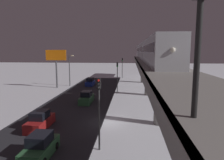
{
  "coord_description": "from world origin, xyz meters",
  "views": [
    {
      "loc": [
        -2.64,
        23.77,
        8.73
      ],
      "look_at": [
        1.68,
        -23.08,
        1.9
      ],
      "focal_mm": 32.51,
      "sensor_mm": 36.0,
      "label": 1
    }
  ],
  "objects_px": {
    "traffic_light_mid": "(117,73)",
    "sedan_green_2": "(87,98)",
    "sedan_red": "(40,121)",
    "traffic_light_far": "(122,65)",
    "subway_train": "(147,51)",
    "sedan_green": "(40,147)",
    "commercial_billboard": "(56,59)",
    "sedan_blue": "(90,82)",
    "rail_signal": "(200,14)",
    "traffic_light_near": "(99,104)"
  },
  "relations": [
    {
      "from": "traffic_light_mid",
      "to": "sedan_green_2",
      "type": "bearing_deg",
      "value": 58.68
    },
    {
      "from": "sedan_red",
      "to": "traffic_light_far",
      "type": "distance_m",
      "value": 44.09
    },
    {
      "from": "subway_train",
      "to": "sedan_green",
      "type": "height_order",
      "value": "subway_train"
    },
    {
      "from": "subway_train",
      "to": "commercial_billboard",
      "type": "distance_m",
      "value": 20.98
    },
    {
      "from": "sedan_green_2",
      "to": "sedan_blue",
      "type": "distance_m",
      "value": 17.37
    },
    {
      "from": "sedan_green_2",
      "to": "commercial_billboard",
      "type": "height_order",
      "value": "commercial_billboard"
    },
    {
      "from": "subway_train",
      "to": "rail_signal",
      "type": "height_order",
      "value": "rail_signal"
    },
    {
      "from": "sedan_blue",
      "to": "sedan_green",
      "type": "bearing_deg",
      "value": 94.59
    },
    {
      "from": "sedan_blue",
      "to": "rail_signal",
      "type": "bearing_deg",
      "value": 104.96
    },
    {
      "from": "sedan_red",
      "to": "traffic_light_far",
      "type": "height_order",
      "value": "traffic_light_far"
    },
    {
      "from": "subway_train",
      "to": "rail_signal",
      "type": "distance_m",
      "value": 39.79
    },
    {
      "from": "sedan_red",
      "to": "sedan_green_2",
      "type": "distance_m",
      "value": 12.0
    },
    {
      "from": "sedan_green_2",
      "to": "commercial_billboard",
      "type": "bearing_deg",
      "value": 127.33
    },
    {
      "from": "rail_signal",
      "to": "traffic_light_mid",
      "type": "relative_size",
      "value": 0.62
    },
    {
      "from": "rail_signal",
      "to": "subway_train",
      "type": "bearing_deg",
      "value": -92.56
    },
    {
      "from": "sedan_green_2",
      "to": "traffic_light_near",
      "type": "bearing_deg",
      "value": -73.81
    },
    {
      "from": "traffic_light_near",
      "to": "sedan_blue",
      "type": "bearing_deg",
      "value": -77.32
    },
    {
      "from": "rail_signal",
      "to": "traffic_light_mid",
      "type": "xyz_separation_m",
      "value": [
        4.41,
        -35.17,
        -5.45
      ]
    },
    {
      "from": "sedan_green",
      "to": "sedan_red",
      "type": "relative_size",
      "value": 0.94
    },
    {
      "from": "traffic_light_far",
      "to": "traffic_light_mid",
      "type": "bearing_deg",
      "value": 90.0
    },
    {
      "from": "traffic_light_mid",
      "to": "sedan_green",
      "type": "bearing_deg",
      "value": 79.55
    },
    {
      "from": "sedan_green",
      "to": "commercial_billboard",
      "type": "relative_size",
      "value": 0.48
    },
    {
      "from": "sedan_green",
      "to": "rail_signal",
      "type": "bearing_deg",
      "value": -46.75
    },
    {
      "from": "rail_signal",
      "to": "sedan_green",
      "type": "relative_size",
      "value": 0.93
    },
    {
      "from": "sedan_blue",
      "to": "traffic_light_near",
      "type": "bearing_deg",
      "value": 102.68
    },
    {
      "from": "sedan_blue",
      "to": "commercial_billboard",
      "type": "distance_m",
      "value": 10.22
    },
    {
      "from": "sedan_green",
      "to": "sedan_red",
      "type": "xyz_separation_m",
      "value": [
        2.8,
        -6.08,
        0.01
      ]
    },
    {
      "from": "sedan_red",
      "to": "sedan_blue",
      "type": "height_order",
      "value": "same"
    },
    {
      "from": "subway_train",
      "to": "traffic_light_far",
      "type": "distance_m",
      "value": 20.8
    },
    {
      "from": "traffic_light_near",
      "to": "traffic_light_far",
      "type": "bearing_deg",
      "value": -90.0
    },
    {
      "from": "subway_train",
      "to": "commercial_billboard",
      "type": "relative_size",
      "value": 6.23
    },
    {
      "from": "traffic_light_mid",
      "to": "traffic_light_far",
      "type": "relative_size",
      "value": 1.0
    },
    {
      "from": "traffic_light_far",
      "to": "commercial_billboard",
      "type": "height_order",
      "value": "commercial_billboard"
    },
    {
      "from": "sedan_green_2",
      "to": "sedan_blue",
      "type": "relative_size",
      "value": 1.04
    },
    {
      "from": "subway_train",
      "to": "sedan_green_2",
      "type": "distance_m",
      "value": 18.23
    },
    {
      "from": "commercial_billboard",
      "to": "rail_signal",
      "type": "bearing_deg",
      "value": 115.23
    },
    {
      "from": "subway_train",
      "to": "commercial_billboard",
      "type": "bearing_deg",
      "value": -2.18
    },
    {
      "from": "sedan_blue",
      "to": "traffic_light_near",
      "type": "relative_size",
      "value": 0.7
    },
    {
      "from": "traffic_light_near",
      "to": "traffic_light_far",
      "type": "xyz_separation_m",
      "value": [
        0.0,
        -47.83,
        0.0
      ]
    },
    {
      "from": "commercial_billboard",
      "to": "sedan_green",
      "type": "bearing_deg",
      "value": 107.94
    },
    {
      "from": "sedan_green",
      "to": "traffic_light_far",
      "type": "relative_size",
      "value": 0.67
    },
    {
      "from": "sedan_red",
      "to": "commercial_billboard",
      "type": "bearing_deg",
      "value": -73.82
    },
    {
      "from": "sedan_blue",
      "to": "sedan_red",
      "type": "bearing_deg",
      "value": 90.0
    },
    {
      "from": "commercial_billboard",
      "to": "traffic_light_far",
      "type": "bearing_deg",
      "value": -128.37
    },
    {
      "from": "traffic_light_near",
      "to": "commercial_billboard",
      "type": "bearing_deg",
      "value": -63.36
    },
    {
      "from": "traffic_light_mid",
      "to": "traffic_light_near",
      "type": "bearing_deg",
      "value": 90.0
    },
    {
      "from": "sedan_green_2",
      "to": "traffic_light_far",
      "type": "xyz_separation_m",
      "value": [
        -4.7,
        -31.64,
        3.4
      ]
    },
    {
      "from": "traffic_light_far",
      "to": "commercial_billboard",
      "type": "relative_size",
      "value": 0.72
    },
    {
      "from": "sedan_green_2",
      "to": "traffic_light_near",
      "type": "distance_m",
      "value": 17.2
    },
    {
      "from": "traffic_light_near",
      "to": "subway_train",
      "type": "bearing_deg",
      "value": -102.26
    }
  ]
}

